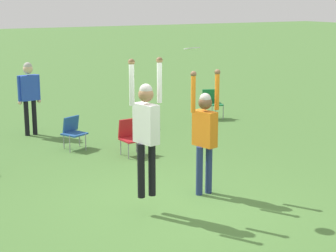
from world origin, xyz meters
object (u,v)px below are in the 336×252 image
at_px(frisbee, 192,48).
at_px(camping_chair_3, 73,130).
at_px(person_jumping, 146,124).
at_px(camping_chair_0, 130,135).
at_px(person_spectator_near, 29,91).
at_px(person_defending, 205,129).
at_px(camping_chair_2, 212,101).
at_px(cooler_box, 144,123).

xyz_separation_m(frisbee, camping_chair_3, (-0.42, 4.48, -2.22)).
bearing_deg(person_jumping, camping_chair_0, -34.46).
xyz_separation_m(frisbee, person_spectator_near, (-0.89, 6.31, -1.50)).
distance_m(frisbee, camping_chair_3, 5.01).
bearing_deg(frisbee, person_defending, 33.32).
bearing_deg(camping_chair_0, person_jumping, 64.00).
bearing_deg(person_spectator_near, person_jumping, -96.14).
relative_size(camping_chair_0, person_spectator_near, 0.43).
bearing_deg(camping_chair_0, frisbee, 77.43).
distance_m(person_defending, camping_chair_2, 6.67).
height_order(frisbee, camping_chair_3, frisbee).
bearing_deg(cooler_box, camping_chair_3, -156.49).
height_order(person_jumping, camping_chair_3, person_jumping).
distance_m(person_defending, frisbee, 1.57).
bearing_deg(person_defending, person_jumping, -90.00).
height_order(camping_chair_0, camping_chair_2, camping_chair_2).
distance_m(person_jumping, camping_chair_3, 4.59).
bearing_deg(camping_chair_2, camping_chair_3, 36.48).
distance_m(frisbee, camping_chair_2, 7.50).
xyz_separation_m(camping_chair_0, camping_chair_2, (3.85, 2.38, 0.05)).
bearing_deg(person_defending, cooler_box, 151.33).
bearing_deg(camping_chair_2, person_jumping, 69.59).
xyz_separation_m(person_jumping, camping_chair_2, (5.19, 5.68, -0.98)).
distance_m(person_jumping, camping_chair_0, 3.70).
bearing_deg(camping_chair_2, camping_chair_0, 53.75).
xyz_separation_m(camping_chair_2, camping_chair_3, (-4.78, -1.23, -0.07)).
bearing_deg(camping_chair_2, cooler_box, 26.30).
distance_m(camping_chair_0, camping_chair_2, 4.53).
relative_size(person_defending, camping_chair_2, 2.64).
relative_size(frisbee, cooler_box, 0.73).
height_order(person_jumping, cooler_box, person_jumping).
bearing_deg(person_spectator_near, camping_chair_2, -13.14).
xyz_separation_m(person_defending, camping_chair_2, (3.87, 5.39, -0.69)).
distance_m(frisbee, cooler_box, 6.40).
bearing_deg(person_jumping, person_spectator_near, -11.91).
relative_size(camping_chair_2, cooler_box, 2.31).
relative_size(person_defending, frisbee, 8.36).
xyz_separation_m(person_jumping, camping_chair_0, (1.33, 3.30, -1.03)).
height_order(frisbee, person_spectator_near, frisbee).
height_order(person_jumping, frisbee, frisbee).
xyz_separation_m(person_jumping, camping_chair_3, (0.41, 4.45, -1.05)).
xyz_separation_m(person_jumping, frisbee, (0.83, -0.03, 1.16)).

